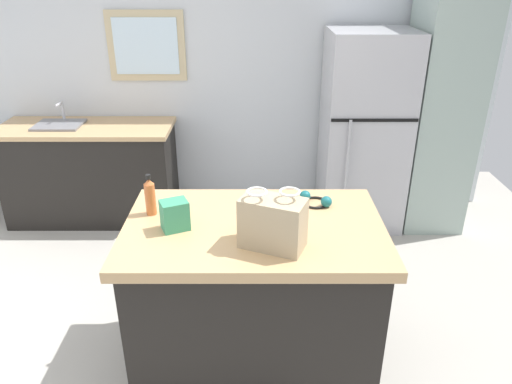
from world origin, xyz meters
name	(u,v)px	position (x,y,z in m)	size (l,w,h in m)	color
ground	(205,369)	(0.00, 0.00, 0.00)	(6.03, 6.03, 0.00)	#ADA89E
back_wall	(223,74)	(-0.01, 2.29, 1.27)	(5.03, 0.13, 2.54)	silver
kitchen_island	(256,295)	(0.30, 0.09, 0.47)	(1.38, 0.89, 0.93)	black
refrigerator	(366,132)	(1.25, 1.88, 0.86)	(0.71, 0.70, 1.71)	#B7B7BC
tall_cabinet	(443,108)	(1.88, 1.88, 1.07)	(0.52, 0.62, 2.14)	#9EB2A8
sink_counter	(93,172)	(-1.20, 1.93, 0.46)	(1.52, 0.61, 1.08)	black
shopping_bag	(275,223)	(0.39, -0.12, 1.06)	(0.34, 0.27, 0.30)	tan
small_box	(177,215)	(-0.11, 0.05, 1.01)	(0.14, 0.11, 0.16)	#388E66
bottle	(152,196)	(-0.27, 0.22, 1.03)	(0.06, 0.06, 0.23)	#C66633
ear_defenders	(317,200)	(0.65, 0.34, 0.95)	(0.21, 0.21, 0.06)	black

